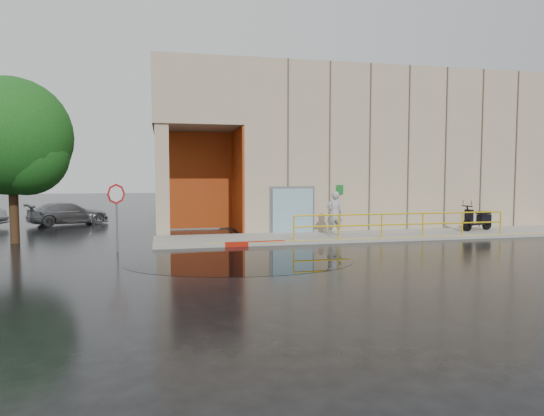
{
  "coord_description": "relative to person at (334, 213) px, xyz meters",
  "views": [
    {
      "loc": [
        -5.61,
        -15.43,
        2.81
      ],
      "look_at": [
        -1.43,
        3.0,
        1.49
      ],
      "focal_mm": 32.0,
      "sensor_mm": 36.0,
      "label": 1
    }
  ],
  "objects": [
    {
      "name": "ground",
      "position": [
        -1.69,
        -4.44,
        -1.11
      ],
      "size": [
        120.0,
        120.0,
        0.0
      ],
      "primitive_type": "plane",
      "color": "black",
      "rests_on": "ground"
    },
    {
      "name": "sidewalk",
      "position": [
        2.31,
        0.06,
        -1.03
      ],
      "size": [
        20.0,
        3.0,
        0.15
      ],
      "primitive_type": "cube",
      "color": "gray",
      "rests_on": "ground"
    },
    {
      "name": "building",
      "position": [
        3.41,
        6.55,
        3.1
      ],
      "size": [
        20.0,
        10.17,
        8.0
      ],
      "color": "tan",
      "rests_on": "ground"
    },
    {
      "name": "guardrail",
      "position": [
        2.56,
        -1.29,
        -0.43
      ],
      "size": [
        9.56,
        0.06,
        1.03
      ],
      "color": "gold",
      "rests_on": "sidewalk"
    },
    {
      "name": "person",
      "position": [
        0.0,
        0.0,
        0.0
      ],
      "size": [
        0.72,
        0.49,
        1.92
      ],
      "primitive_type": "imported",
      "rotation": [
        0.0,
        0.0,
        3.1
      ],
      "color": "#9C9CA0",
      "rests_on": "sidewalk"
    },
    {
      "name": "scooter",
      "position": [
        7.21,
        0.17,
        -0.13
      ],
      "size": [
        1.92,
        1.04,
        1.45
      ],
      "rotation": [
        0.0,
        0.0,
        0.25
      ],
      "color": "black",
      "rests_on": "sidewalk"
    },
    {
      "name": "stop_sign",
      "position": [
        -8.93,
        -1.57,
        0.7
      ],
      "size": [
        0.6,
        0.5,
        2.47
      ],
      "rotation": [
        0.0,
        0.0,
        0.3
      ],
      "color": "slate",
      "rests_on": "ground"
    },
    {
      "name": "red_curb",
      "position": [
        -3.77,
        -1.34,
        -1.02
      ],
      "size": [
        2.4,
        0.26,
        0.18
      ],
      "primitive_type": "cube",
      "rotation": [
        0.0,
        0.0,
        0.04
      ],
      "color": "#9E1608",
      "rests_on": "ground"
    },
    {
      "name": "puddle",
      "position": [
        -4.92,
        -4.73,
        -1.11
      ],
      "size": [
        7.81,
        5.39,
        0.01
      ],
      "primitive_type": "cube",
      "rotation": [
        0.0,
        0.0,
        -0.13
      ],
      "color": "black",
      "rests_on": "ground"
    },
    {
      "name": "car_c",
      "position": [
        -12.42,
        8.89,
        -0.49
      ],
      "size": [
        4.62,
        3.42,
        1.24
      ],
      "primitive_type": "imported",
      "rotation": [
        0.0,
        0.0,
        2.02
      ],
      "color": "#9C9EA3",
      "rests_on": "ground"
    },
    {
      "name": "tree_near",
      "position": [
        -13.04,
        1.52,
        3.03
      ],
      "size": [
        4.74,
        4.74,
        6.7
      ],
      "rotation": [
        0.0,
        0.0,
        0.27
      ],
      "color": "black",
      "rests_on": "ground"
    }
  ]
}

